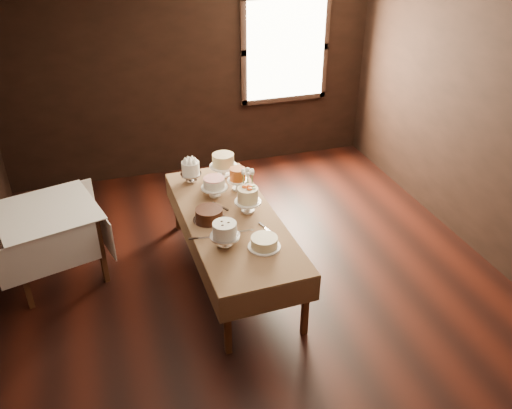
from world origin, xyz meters
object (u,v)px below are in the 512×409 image
Objects in this scene: display_table at (231,221)px; cake_server_c at (217,205)px; cake_meringue at (191,172)px; cake_speckled at (223,166)px; cake_lattice at (214,188)px; flower_vase at (248,194)px; cake_flowers at (248,201)px; cake_server_b at (269,231)px; cake_swirl at (225,235)px; cake_caramel at (238,180)px; cake_chocolate at (209,215)px; cake_cream at (264,243)px; side_table at (48,218)px; cake_server_e at (207,237)px; cake_server_a at (246,231)px.

display_table is 9.39× the size of cake_server_c.
cake_speckled is at bearing 5.75° from cake_meringue.
flower_vase is at bearing -32.37° from cake_lattice.
cake_flowers reaches higher than cake_server_b.
cake_swirl reaches higher than cake_lattice.
flower_vase is (0.47, -0.58, -0.04)m from cake_meringue.
cake_swirl is at bearing -97.98° from cake_lattice.
cake_caramel is 0.80× the size of cake_chocolate.
cake_lattice is 1.07× the size of cake_cream.
cake_caramel is at bearing 97.91° from flower_vase.
cake_flowers reaches higher than cake_cream.
cake_swirl is (1.53, -0.99, 0.12)m from side_table.
cake_meringue is 0.86× the size of cake_lattice.
cake_flowers is 0.61m from cake_server_e.
display_table is at bearing -164.22° from cake_flowers.
display_table is 2.01× the size of side_table.
cake_lattice is 0.92m from cake_swirl.
cake_swirl is (0.04, -1.29, -0.00)m from cake_meringue.
cake_chocolate is at bearing 80.48° from cake_server_e.
display_table is 8.29× the size of cake_flowers.
cake_cream is at bearing -31.04° from side_table.
cake_cream is at bearing -58.40° from cake_chocolate.
cake_server_a and cake_server_b have the same top height.
cake_server_e is at bearing -94.62° from cake_meringue.
cake_lattice reaches higher than display_table.
cake_caramel is 0.40m from cake_server_c.
cake_cream is (-0.04, -0.63, -0.07)m from cake_flowers.
cake_chocolate is 0.31m from cake_server_e.
cake_caramel is 0.85× the size of cake_swirl.
display_table is 7.34× the size of cake_speckled.
cake_flowers reaches higher than cake_meringue.
cake_caramel is (0.06, -0.36, -0.01)m from cake_speckled.
cake_cream is 0.32m from cake_server_a.
cake_server_e is at bearing -135.98° from flower_vase.
cake_meringue is 0.92× the size of cake_cream.
display_table is 0.39m from flower_vase.
cake_meringue is 1.16m from cake_server_a.
cake_speckled is 0.98× the size of cake_lattice.
display_table is 0.44m from cake_server_b.
cake_swirl reaches higher than flower_vase.
cake_chocolate is (-0.43, -0.51, -0.05)m from cake_caramel.
cake_lattice is 0.47m from cake_flowers.
cake_server_a is 1.65× the size of flower_vase.
display_table is 0.59m from cake_caramel.
cake_caramel is 1.07× the size of cake_server_b.
cake_server_c reaches higher than display_table.
cake_server_a is at bearing -110.49° from cake_flowers.
cake_meringue is 1.13× the size of cake_server_e.
cake_lattice is 1.31× the size of cake_server_c.
side_table is 2.16m from cake_server_b.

